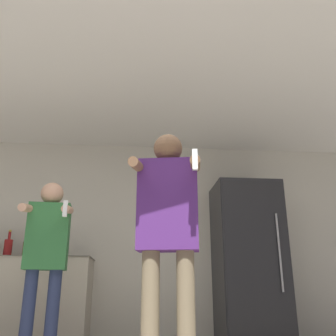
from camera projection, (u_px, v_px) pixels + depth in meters
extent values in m
cube|color=beige|center=(122.00, 239.00, 4.81)|extent=(7.00, 0.06, 2.55)
cube|color=silver|center=(122.00, 91.00, 3.83)|extent=(7.00, 3.42, 0.05)
cube|color=#262628|center=(249.00, 263.00, 4.48)|extent=(0.77, 0.69, 1.92)
cube|color=black|center=(258.00, 260.00, 4.15)|extent=(0.74, 0.01, 1.84)
cylinder|color=#99999E|center=(280.00, 252.00, 4.18)|extent=(0.02, 0.02, 0.86)
cube|color=#BCB29E|center=(12.00, 304.00, 4.16)|extent=(1.68, 0.59, 1.00)
cube|color=#676256|center=(18.00, 258.00, 4.32)|extent=(1.71, 0.62, 0.01)
cylinder|color=#194723|center=(41.00, 250.00, 4.39)|extent=(0.08, 0.08, 0.19)
cylinder|color=#194723|center=(42.00, 238.00, 4.44)|extent=(0.03, 0.03, 0.09)
sphere|color=#B29933|center=(42.00, 234.00, 4.45)|extent=(0.03, 0.03, 0.03)
cylinder|color=maroon|center=(8.00, 249.00, 4.37)|extent=(0.09, 0.09, 0.21)
cylinder|color=maroon|center=(10.00, 235.00, 4.41)|extent=(0.03, 0.03, 0.10)
sphere|color=#B29933|center=(10.00, 231.00, 4.43)|extent=(0.04, 0.04, 0.04)
cylinder|color=#563314|center=(26.00, 250.00, 4.38)|extent=(0.07, 0.07, 0.18)
cylinder|color=#563314|center=(27.00, 239.00, 4.42)|extent=(0.03, 0.03, 0.08)
sphere|color=black|center=(27.00, 236.00, 4.43)|extent=(0.03, 0.03, 0.03)
cylinder|color=#75664C|center=(150.00, 319.00, 2.52)|extent=(0.13, 0.13, 0.89)
cylinder|color=#75664C|center=(186.00, 319.00, 2.50)|extent=(0.13, 0.13, 0.89)
cube|color=#4C236B|center=(168.00, 205.00, 2.76)|extent=(0.47, 0.27, 0.67)
sphere|color=brown|center=(168.00, 149.00, 2.90)|extent=(0.22, 0.22, 0.22)
cylinder|color=brown|center=(137.00, 165.00, 2.69)|extent=(0.13, 0.37, 0.13)
cylinder|color=brown|center=(195.00, 164.00, 2.66)|extent=(0.13, 0.37, 0.13)
cube|color=white|center=(195.00, 160.00, 2.48)|extent=(0.04, 0.04, 0.14)
cylinder|color=navy|center=(27.00, 318.00, 3.25)|extent=(0.11, 0.11, 0.81)
cylinder|color=navy|center=(52.00, 318.00, 3.28)|extent=(0.11, 0.11, 0.81)
cube|color=#2D6B38|center=(48.00, 236.00, 3.49)|extent=(0.39, 0.23, 0.61)
sphere|color=tan|center=(52.00, 194.00, 3.62)|extent=(0.21, 0.21, 0.21)
cylinder|color=tan|center=(27.00, 208.00, 3.35)|extent=(0.10, 0.40, 0.14)
cylinder|color=tan|center=(68.00, 209.00, 3.41)|extent=(0.10, 0.40, 0.14)
cube|color=white|center=(65.00, 209.00, 3.22)|extent=(0.04, 0.04, 0.14)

